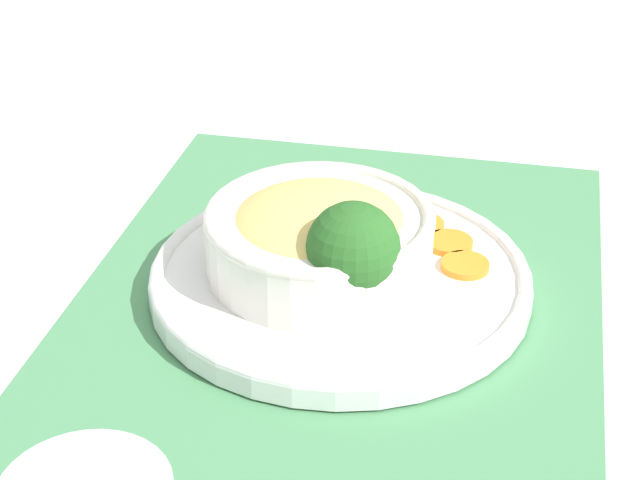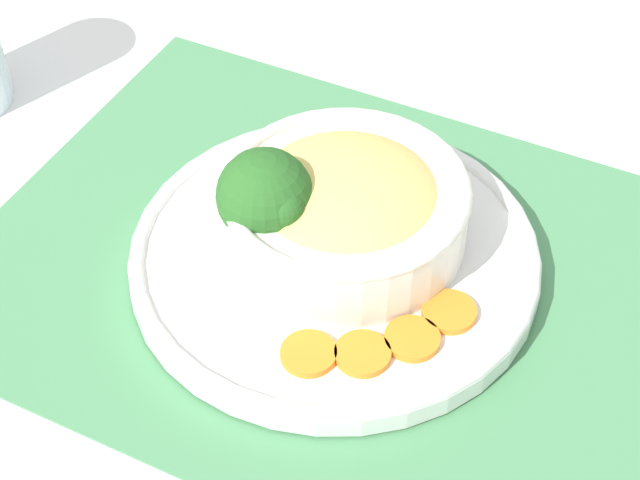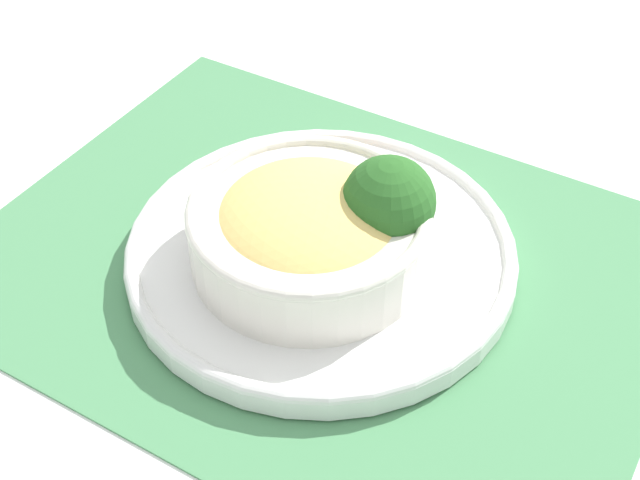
{
  "view_description": "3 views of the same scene",
  "coord_description": "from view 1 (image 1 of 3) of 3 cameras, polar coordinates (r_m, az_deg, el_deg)",
  "views": [
    {
      "loc": [
        0.66,
        0.14,
        0.45
      ],
      "look_at": [
        -0.0,
        -0.02,
        0.05
      ],
      "focal_mm": 60.0,
      "sensor_mm": 36.0,
      "label": 1
    },
    {
      "loc": [
        -0.23,
        0.46,
        0.56
      ],
      "look_at": [
        0.0,
        0.02,
        0.04
      ],
      "focal_mm": 60.0,
      "sensor_mm": 36.0,
      "label": 2
    },
    {
      "loc": [
        0.25,
        -0.41,
        0.47
      ],
      "look_at": [
        0.01,
        -0.01,
        0.04
      ],
      "focal_mm": 50.0,
      "sensor_mm": 36.0,
      "label": 3
    }
  ],
  "objects": [
    {
      "name": "ground_plane",
      "position": [
        0.81,
        1.08,
        -2.93
      ],
      "size": [
        4.0,
        4.0,
        0.0
      ],
      "primitive_type": "plane",
      "color": "white"
    },
    {
      "name": "carrot_slice_middle",
      "position": [
        0.84,
        6.92,
        -0.16
      ],
      "size": [
        0.04,
        0.04,
        0.01
      ],
      "color": "orange",
      "rests_on": "plate"
    },
    {
      "name": "carrot_slice_far",
      "position": [
        0.86,
        5.43,
        0.8
      ],
      "size": [
        0.04,
        0.04,
        0.01
      ],
      "color": "orange",
      "rests_on": "plate"
    },
    {
      "name": "carrot_slice_near",
      "position": [
        0.81,
        7.75,
        -1.35
      ],
      "size": [
        0.04,
        0.04,
        0.01
      ],
      "color": "orange",
      "rests_on": "plate"
    },
    {
      "name": "plate",
      "position": [
        0.81,
        1.09,
        -2.02
      ],
      "size": [
        0.29,
        0.29,
        0.02
      ],
      "color": "white",
      "rests_on": "placemat"
    },
    {
      "name": "bowl",
      "position": [
        0.79,
        0.02,
        0.35
      ],
      "size": [
        0.17,
        0.17,
        0.06
      ],
      "color": "silver",
      "rests_on": "plate"
    },
    {
      "name": "placemat",
      "position": [
        0.81,
        1.08,
        -2.81
      ],
      "size": [
        0.51,
        0.4,
        0.0
      ],
      "color": "#4C8C59",
      "rests_on": "ground_plane"
    },
    {
      "name": "broccoli_floret",
      "position": [
        0.74,
        1.8,
        -0.48
      ],
      "size": [
        0.07,
        0.07,
        0.08
      ],
      "color": "#84AD5B",
      "rests_on": "plate"
    },
    {
      "name": "carrot_slice_extra",
      "position": [
        0.88,
        3.48,
        1.42
      ],
      "size": [
        0.04,
        0.04,
        0.01
      ],
      "color": "orange",
      "rests_on": "plate"
    }
  ]
}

